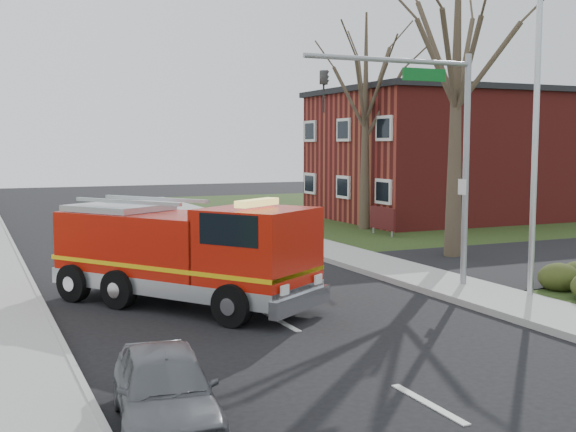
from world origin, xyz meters
name	(u,v)px	position (x,y,z in m)	size (l,w,h in m)	color
ground	(281,322)	(0.00, 0.00, 0.00)	(120.00, 120.00, 0.00)	black
sidewalk_right	(489,297)	(6.20, 0.00, 0.07)	(2.40, 80.00, 0.15)	#989792
sidewalk_left	(2,349)	(-6.20, 0.00, 0.07)	(2.40, 80.00, 0.15)	#989792
brick_building	(461,155)	(19.00, 18.00, 3.66)	(15.40, 10.40, 7.25)	maroon
health_center_sign	(383,219)	(10.50, 12.50, 0.88)	(0.12, 2.00, 1.40)	#440F10
bare_tree_near	(457,55)	(9.50, 6.00, 7.41)	(6.00, 6.00, 12.00)	#352A1F
bare_tree_far	(366,98)	(11.00, 15.00, 6.49)	(5.25, 5.25, 10.50)	#352A1F
traffic_signal_mast	(430,127)	(5.21, 1.50, 4.71)	(5.29, 0.18, 6.80)	gray
streetlight_pole	(534,132)	(7.14, -0.50, 4.55)	(1.48, 0.16, 8.40)	#B7BABF
fire_engine	(186,256)	(-1.56, 2.67, 1.31)	(6.07, 7.31, 2.90)	#AF1508
parked_car_maroon	(165,389)	(-4.16, -5.24, 0.61)	(1.44, 3.59, 1.22)	#57595F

